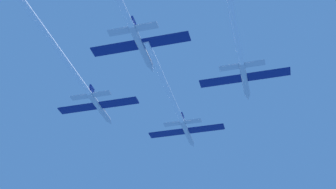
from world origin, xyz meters
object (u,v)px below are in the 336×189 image
object	(u,v)px
jet_left_wing	(78,78)
jet_lead	(178,111)
jet_right_wing	(239,52)
jet_slot	(124,11)

from	to	relation	value
jet_left_wing	jet_lead	bearing A→B (deg)	46.06
jet_lead	jet_left_wing	size ratio (longest dim) A/B	0.92
jet_lead	jet_right_wing	xyz separation A→B (m)	(15.89, -16.53, 0.96)
jet_lead	jet_right_wing	bearing A→B (deg)	-46.13
jet_right_wing	jet_left_wing	bearing A→B (deg)	-178.75
jet_lead	jet_right_wing	distance (m)	22.95
jet_slot	jet_left_wing	bearing A→B (deg)	134.43
jet_right_wing	jet_slot	bearing A→B (deg)	-136.30
jet_lead	jet_slot	size ratio (longest dim) A/B	1.04
jet_slot	jet_lead	bearing A→B (deg)	87.82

